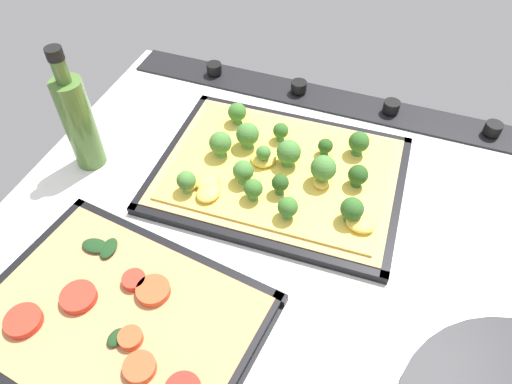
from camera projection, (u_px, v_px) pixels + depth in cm
name	position (u px, v px, depth cm)	size (l,w,h in cm)	color
ground_plane	(289.00, 244.00, 66.11)	(82.84, 69.90, 3.00)	silver
stove_control_panel	(343.00, 101.00, 84.24)	(79.53, 7.00, 2.60)	black
baking_tray_front	(279.00, 175.00, 72.39)	(37.51, 28.79, 1.30)	black
broccoli_pizza	(279.00, 169.00, 70.94)	(35.04, 26.32, 5.97)	tan
baking_tray_back	(118.00, 321.00, 56.42)	(36.21, 28.59, 1.30)	black
veggie_pizza_back	(117.00, 320.00, 55.76)	(33.51, 25.89, 1.90)	tan
oil_bottle	(78.00, 121.00, 68.93)	(4.53, 4.53, 19.99)	#476B2D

